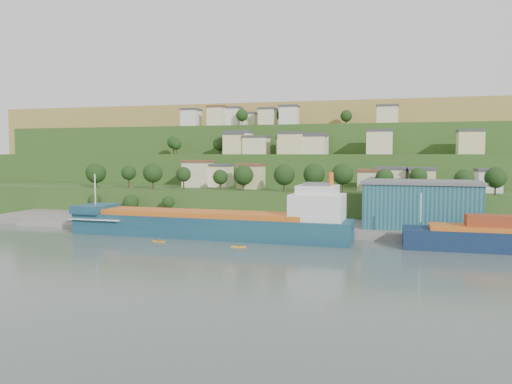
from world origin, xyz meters
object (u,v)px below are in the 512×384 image
(warehouse, at_px, (421,204))
(cargo_ship_near, at_px, (216,225))
(caravan, at_px, (82,216))
(kayak_orange, at_px, (159,241))

(warehouse, bearing_deg, cargo_ship_near, -157.92)
(caravan, height_order, kayak_orange, caravan)
(warehouse, relative_size, caravan, 4.70)
(warehouse, distance_m, kayak_orange, 71.27)
(warehouse, height_order, kayak_orange, warehouse)
(caravan, xyz_separation_m, kayak_orange, (35.92, -20.46, -2.52))
(cargo_ship_near, bearing_deg, caravan, 170.40)
(cargo_ship_near, xyz_separation_m, warehouse, (52.78, 18.89, 5.29))
(cargo_ship_near, distance_m, caravan, 48.28)
(warehouse, height_order, caravan, warehouse)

